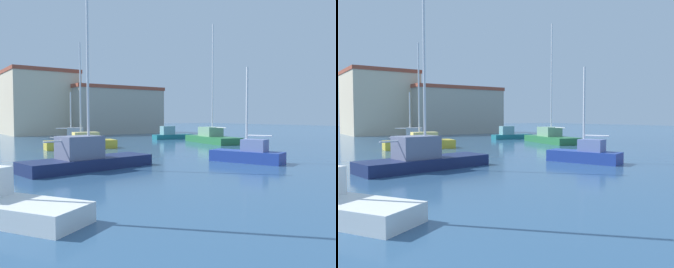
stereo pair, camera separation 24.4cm
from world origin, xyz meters
TOP-DOWN VIEW (x-y plane):
  - water at (15.00, 20.00)m, footprint 160.00×160.00m
  - sailboat_yellow_distant_north at (12.84, 23.81)m, footprint 5.79×2.72m
  - sailboat_blue_near_pier at (17.30, 10.14)m, footprint 2.58×4.36m
  - sailboat_green_far_left at (25.87, 22.48)m, footprint 3.89×7.49m
  - sailboat_grey_far_right at (14.76, 30.98)m, footprint 4.28×2.98m
  - motorboat_teal_inner_mooring at (26.01, 29.54)m, footprint 4.89×1.76m
  - sailboat_navy_center_channel at (8.69, 13.00)m, footprint 6.87×3.00m
  - waterfront_apartments at (16.70, 49.09)m, footprint 9.28×9.53m
  - yacht_club at (26.65, 45.56)m, footprint 14.06×7.79m

SIDE VIEW (x-z plane):
  - water at x=15.00m, z-range 0.00..0.00m
  - motorboat_teal_inner_mooring at x=26.01m, z-range -0.25..1.25m
  - sailboat_blue_near_pier at x=17.30m, z-range -2.22..3.22m
  - sailboat_yellow_distant_north at x=12.84m, z-range -3.76..4.79m
  - sailboat_grey_far_right at x=14.76m, z-range -1.97..3.07m
  - sailboat_green_far_left at x=25.87m, z-range -5.26..6.39m
  - sailboat_navy_center_channel at x=8.69m, z-range -3.72..4.87m
  - yacht_club at x=26.65m, z-range 0.01..7.06m
  - waterfront_apartments at x=16.70m, z-range 0.01..9.15m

